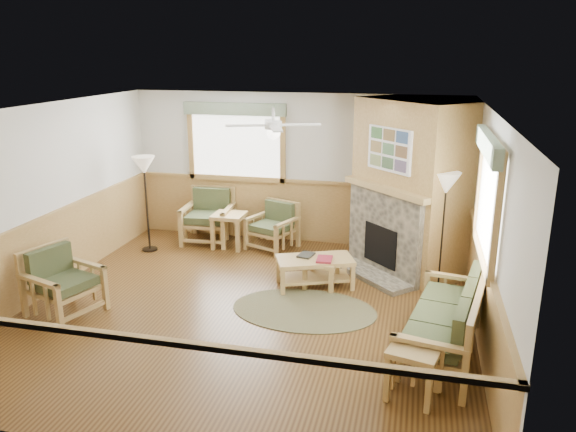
% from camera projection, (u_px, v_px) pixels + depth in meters
% --- Properties ---
extents(floor, '(6.00, 6.00, 0.01)m').
position_uv_depth(floor, '(248.00, 309.00, 7.70)').
color(floor, '#543617').
rests_on(floor, ground).
extents(ceiling, '(6.00, 6.00, 0.01)m').
position_uv_depth(ceiling, '(244.00, 110.00, 6.94)').
color(ceiling, white).
rests_on(ceiling, floor).
extents(wall_back, '(6.00, 0.02, 2.70)m').
position_uv_depth(wall_back, '(296.00, 169.00, 10.12)').
color(wall_back, silver).
rests_on(wall_back, floor).
extents(wall_front, '(6.00, 0.02, 2.70)m').
position_uv_depth(wall_front, '(135.00, 316.00, 4.52)').
color(wall_front, silver).
rests_on(wall_front, floor).
extents(wall_left, '(0.02, 6.00, 2.70)m').
position_uv_depth(wall_left, '(44.00, 201.00, 7.98)').
color(wall_left, silver).
rests_on(wall_left, floor).
extents(wall_right, '(0.02, 6.00, 2.70)m').
position_uv_depth(wall_right, '(487.00, 230.00, 6.66)').
color(wall_right, silver).
rests_on(wall_right, floor).
extents(wainscot, '(6.00, 6.00, 1.10)m').
position_uv_depth(wainscot, '(247.00, 271.00, 7.55)').
color(wainscot, '#AB8245').
rests_on(wainscot, floor).
extents(fireplace, '(3.11, 3.11, 2.70)m').
position_uv_depth(fireplace, '(410.00, 187.00, 8.78)').
color(fireplace, '#AB8245').
rests_on(fireplace, floor).
extents(window_back, '(1.90, 0.16, 1.50)m').
position_uv_depth(window_back, '(235.00, 101.00, 9.99)').
color(window_back, white).
rests_on(window_back, wall_back).
extents(window_right, '(0.16, 1.90, 1.50)m').
position_uv_depth(window_right, '(496.00, 133.00, 6.15)').
color(window_right, white).
rests_on(window_right, wall_right).
extents(ceiling_fan, '(1.59, 1.59, 0.36)m').
position_uv_depth(ceiling_fan, '(273.00, 111.00, 7.16)').
color(ceiling_fan, white).
rests_on(ceiling_fan, ceiling).
extents(sofa, '(2.06, 1.15, 0.89)m').
position_uv_depth(sofa, '(444.00, 318.00, 6.44)').
color(sofa, tan).
rests_on(sofa, floor).
extents(armchair_back_left, '(0.91, 0.91, 0.96)m').
position_uv_depth(armchair_back_left, '(208.00, 216.00, 10.29)').
color(armchair_back_left, tan).
rests_on(armchair_back_left, floor).
extents(armchair_back_right, '(0.95, 0.95, 0.82)m').
position_uv_depth(armchair_back_right, '(272.00, 226.00, 9.94)').
color(armchair_back_right, tan).
rests_on(armchair_back_right, floor).
extents(armchair_left, '(1.01, 1.01, 0.89)m').
position_uv_depth(armchair_left, '(64.00, 282.00, 7.45)').
color(armchair_left, tan).
rests_on(armchair_left, floor).
extents(coffee_table, '(1.24, 0.94, 0.45)m').
position_uv_depth(coffee_table, '(315.00, 272.00, 8.37)').
color(coffee_table, tan).
rests_on(coffee_table, floor).
extents(end_table_chairs, '(0.56, 0.54, 0.62)m').
position_uv_depth(end_table_chairs, '(229.00, 230.00, 10.03)').
color(end_table_chairs, tan).
rests_on(end_table_chairs, floor).
extents(end_table_sofa, '(0.60, 0.58, 0.55)m').
position_uv_depth(end_table_sofa, '(413.00, 372.00, 5.67)').
color(end_table_sofa, tan).
rests_on(end_table_sofa, floor).
extents(footstool, '(0.52, 0.52, 0.42)m').
position_uv_depth(footstool, '(321.00, 273.00, 8.37)').
color(footstool, tan).
rests_on(footstool, floor).
extents(braided_rug, '(2.45, 2.45, 0.01)m').
position_uv_depth(braided_rug, '(304.00, 310.00, 7.65)').
color(braided_rug, brown).
rests_on(braided_rug, floor).
extents(floor_lamp_left, '(0.51, 0.51, 1.69)m').
position_uv_depth(floor_lamp_left, '(147.00, 204.00, 9.72)').
color(floor_lamp_left, black).
rests_on(floor_lamp_left, floor).
extents(floor_lamp_right, '(0.48, 0.48, 1.78)m').
position_uv_depth(floor_lamp_right, '(442.00, 232.00, 8.09)').
color(floor_lamp_right, black).
rests_on(floor_lamp_right, floor).
extents(book_red, '(0.24, 0.31, 0.03)m').
position_uv_depth(book_red, '(324.00, 258.00, 8.22)').
color(book_red, maroon).
rests_on(book_red, coffee_table).
extents(book_dark, '(0.25, 0.31, 0.03)m').
position_uv_depth(book_dark, '(306.00, 254.00, 8.40)').
color(book_dark, black).
rests_on(book_dark, coffee_table).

